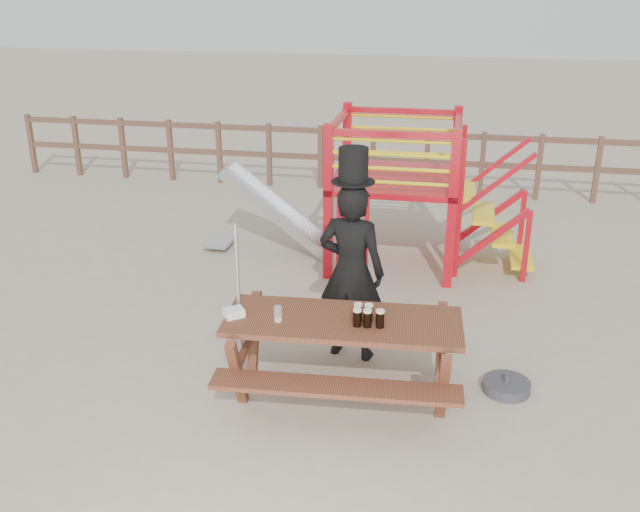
# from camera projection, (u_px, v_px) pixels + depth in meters

# --- Properties ---
(ground) EXTENTS (60.00, 60.00, 0.00)m
(ground) POSITION_uv_depth(u_px,v_px,m) (338.00, 393.00, 7.07)
(ground) COLOR tan
(ground) RESTS_ON ground
(back_fence) EXTENTS (15.09, 0.09, 1.20)m
(back_fence) POSITION_uv_depth(u_px,v_px,m) (400.00, 154.00, 13.17)
(back_fence) COLOR brown
(back_fence) RESTS_ON ground
(playground_fort) EXTENTS (4.71, 1.84, 2.10)m
(playground_fort) POSITION_uv_depth(u_px,v_px,m) (389.00, 188.00, 9.91)
(playground_fort) COLOR red
(playground_fort) RESTS_ON ground
(picnic_table) EXTENTS (2.30, 1.65, 0.86)m
(picnic_table) POSITION_uv_depth(u_px,v_px,m) (343.00, 349.00, 6.78)
(picnic_table) COLOR brown
(picnic_table) RESTS_ON ground
(man_with_hat) EXTENTS (0.78, 0.58, 2.29)m
(man_with_hat) POSITION_uv_depth(u_px,v_px,m) (352.00, 267.00, 7.40)
(man_with_hat) COLOR black
(man_with_hat) RESTS_ON ground
(metal_pole) EXTENTS (0.04, 0.04, 1.73)m
(metal_pole) POSITION_uv_depth(u_px,v_px,m) (239.00, 308.00, 6.87)
(metal_pole) COLOR #B2B2B7
(metal_pole) RESTS_ON ground
(parasol_base) EXTENTS (0.47, 0.47, 0.20)m
(parasol_base) POSITION_uv_depth(u_px,v_px,m) (506.00, 386.00, 7.07)
(parasol_base) COLOR #39393E
(parasol_base) RESTS_ON ground
(paper_bag) EXTENTS (0.23, 0.22, 0.08)m
(paper_bag) POSITION_uv_depth(u_px,v_px,m) (234.00, 313.00, 6.70)
(paper_bag) COLOR white
(paper_bag) RESTS_ON picnic_table
(stout_pints) EXTENTS (0.30, 0.19, 0.17)m
(stout_pints) POSITION_uv_depth(u_px,v_px,m) (366.00, 316.00, 6.54)
(stout_pints) COLOR black
(stout_pints) RESTS_ON picnic_table
(empty_glasses) EXTENTS (0.08, 0.08, 0.15)m
(empty_glasses) POSITION_uv_depth(u_px,v_px,m) (278.00, 314.00, 6.60)
(empty_glasses) COLOR silver
(empty_glasses) RESTS_ON picnic_table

